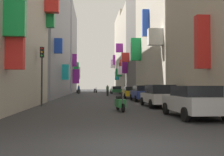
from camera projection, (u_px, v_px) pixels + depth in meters
ground_plane at (99, 96)px, 35.75m from camera, size 140.00×140.00×0.00m
building_left_mid_b at (42, 37)px, 34.70m from camera, size 6.88×21.68×16.71m
building_left_far at (61, 51)px, 56.68m from camera, size 7.37×17.27×19.05m
building_right_near at (201, 14)px, 20.56m from camera, size 7.25×27.72×14.87m
building_right_mid_a at (149, 29)px, 39.35m from camera, size 7.23×9.82×20.98m
building_right_mid_b at (138, 51)px, 49.08m from camera, size 7.34×9.88×16.60m
building_right_mid_c at (129, 54)px, 60.31m from camera, size 7.12×12.58×18.30m
parked_car_yellow at (131, 92)px, 29.43m from camera, size 1.95×3.95×1.37m
parked_car_green at (116, 90)px, 45.29m from camera, size 1.91×4.32×1.40m
parked_car_white at (159, 95)px, 17.32m from camera, size 1.97×4.19×1.53m
parked_car_silver at (193, 101)px, 11.37m from camera, size 1.92×4.00×1.46m
parked_car_blue at (143, 93)px, 23.83m from camera, size 1.96×4.16×1.49m
scooter_green at (120, 103)px, 14.39m from camera, size 0.56×1.91×1.13m
scooter_white at (95, 91)px, 52.64m from camera, size 0.76×1.75×1.13m
scooter_orange at (111, 90)px, 55.46m from camera, size 0.47×1.89×1.13m
scooter_black at (78, 91)px, 48.86m from camera, size 0.74×1.72×1.13m
pedestrian_crossing at (108, 91)px, 35.93m from camera, size 0.45×0.45×1.59m
pedestrian_near_left at (79, 90)px, 44.82m from camera, size 0.52×0.52×1.61m
traffic_light_near_corner at (42, 66)px, 17.77m from camera, size 0.26×0.34×4.25m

